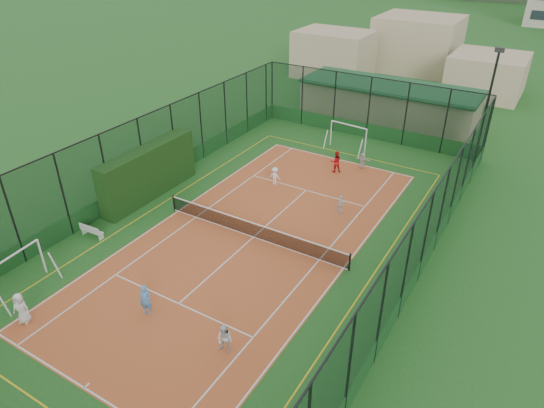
# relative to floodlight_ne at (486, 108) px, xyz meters

# --- Properties ---
(ground) EXTENTS (300.00, 300.00, 0.00)m
(ground) POSITION_rel_floodlight_ne_xyz_m (-8.60, -16.60, -4.12)
(ground) COLOR #1E5920
(ground) RESTS_ON ground
(court_slab) EXTENTS (11.17, 23.97, 0.01)m
(court_slab) POSITION_rel_floodlight_ne_xyz_m (-8.60, -16.60, -4.12)
(court_slab) COLOR #C24F2B
(court_slab) RESTS_ON ground
(tennis_net) EXTENTS (11.67, 0.12, 1.06)m
(tennis_net) POSITION_rel_floodlight_ne_xyz_m (-8.60, -16.60, -3.59)
(tennis_net) COLOR black
(tennis_net) RESTS_ON ground
(perimeter_fence) EXTENTS (18.12, 34.12, 5.00)m
(perimeter_fence) POSITION_rel_floodlight_ne_xyz_m (-8.60, -16.60, -1.62)
(perimeter_fence) COLOR black
(perimeter_fence) RESTS_ON ground
(floodlight_ne) EXTENTS (0.60, 0.26, 8.25)m
(floodlight_ne) POSITION_rel_floodlight_ne_xyz_m (0.00, 0.00, 0.00)
(floodlight_ne) COLOR black
(floodlight_ne) RESTS_ON ground
(clubhouse) EXTENTS (15.20, 7.20, 3.15)m
(clubhouse) POSITION_rel_floodlight_ne_xyz_m (-8.60, 5.40, -2.55)
(clubhouse) COLOR tan
(clubhouse) RESTS_ON ground
(hedge_left) EXTENTS (1.13, 7.53, 3.30)m
(hedge_left) POSITION_rel_floodlight_ne_xyz_m (-16.90, -15.90, -2.48)
(hedge_left) COLOR black
(hedge_left) RESTS_ON ground
(white_bench) EXTENTS (1.48, 0.49, 0.82)m
(white_bench) POSITION_rel_floodlight_ne_xyz_m (-16.40, -21.20, -3.72)
(white_bench) COLOR white
(white_bench) RESTS_ON ground
(futsal_goal_near) EXTENTS (3.17, 1.20, 2.00)m
(futsal_goal_near) POSITION_rel_floodlight_ne_xyz_m (-15.74, -26.13, -3.13)
(futsal_goal_near) COLOR white
(futsal_goal_near) RESTS_ON ground
(futsal_goal_far) EXTENTS (3.20, 1.23, 2.01)m
(futsal_goal_far) POSITION_rel_floodlight_ne_xyz_m (-8.96, -2.64, -3.12)
(futsal_goal_far) COLOR white
(futsal_goal_far) RESTS_ON ground
(child_near_left) EXTENTS (0.88, 0.74, 1.54)m
(child_near_left) POSITION_rel_floodlight_ne_xyz_m (-13.68, -27.40, -3.34)
(child_near_left) COLOR white
(child_near_left) RESTS_ON court_slab
(child_near_mid) EXTENTS (0.67, 0.57, 1.55)m
(child_near_mid) POSITION_rel_floodlight_ne_xyz_m (-9.39, -24.20, -3.34)
(child_near_mid) COLOR #4D8FDB
(child_near_mid) RESTS_ON court_slab
(child_near_right) EXTENTS (0.72, 0.58, 1.38)m
(child_near_right) POSITION_rel_floodlight_ne_xyz_m (-5.04, -24.23, -3.42)
(child_near_right) COLOR silver
(child_near_right) RESTS_ON court_slab
(child_far_left) EXTENTS (0.81, 0.47, 1.25)m
(child_far_left) POSITION_rel_floodlight_ne_xyz_m (-10.80, -10.53, -3.49)
(child_far_left) COLOR white
(child_far_left) RESTS_ON court_slab
(child_far_right) EXTENTS (0.72, 0.60, 1.16)m
(child_far_right) POSITION_rel_floodlight_ne_xyz_m (-5.53, -11.64, -3.54)
(child_far_right) COLOR white
(child_far_right) RESTS_ON court_slab
(child_far_back) EXTENTS (1.12, 0.47, 1.18)m
(child_far_back) POSITION_rel_floodlight_ne_xyz_m (-6.70, -5.19, -3.53)
(child_far_back) COLOR silver
(child_far_back) RESTS_ON court_slab
(coach) EXTENTS (0.97, 0.92, 1.57)m
(coach) POSITION_rel_floodlight_ne_xyz_m (-8.12, -6.69, -3.33)
(coach) COLOR red
(coach) RESTS_ON court_slab
(tennis_balls) EXTENTS (2.69, 0.89, 0.07)m
(tennis_balls) POSITION_rel_floodlight_ne_xyz_m (-9.78, -15.10, -4.08)
(tennis_balls) COLOR #CCE033
(tennis_balls) RESTS_ON court_slab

